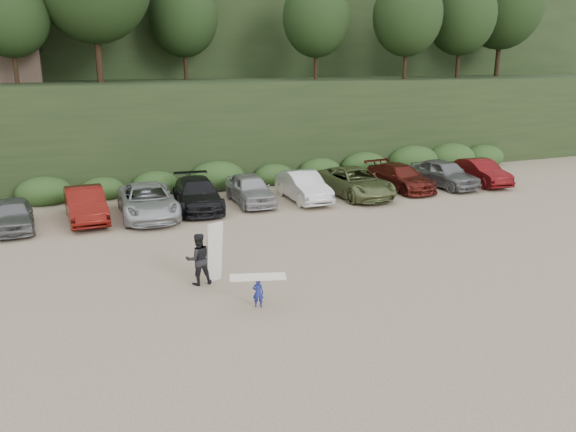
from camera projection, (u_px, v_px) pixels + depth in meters
name	position (u px, v px, depth m)	size (l,w,h in m)	color
ground	(299.00, 275.00, 19.89)	(120.00, 120.00, 0.00)	tan
hillside_backdrop	(134.00, 13.00, 48.81)	(90.00, 41.50, 28.00)	black
parked_cars	(190.00, 197.00, 27.98)	(39.14, 6.16, 1.63)	#A6A5AA
child_surfer	(258.00, 286.00, 17.12)	(1.77, 0.94, 1.02)	navy
adult_surfer	(200.00, 258.00, 18.86)	(1.33, 0.68, 2.11)	black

